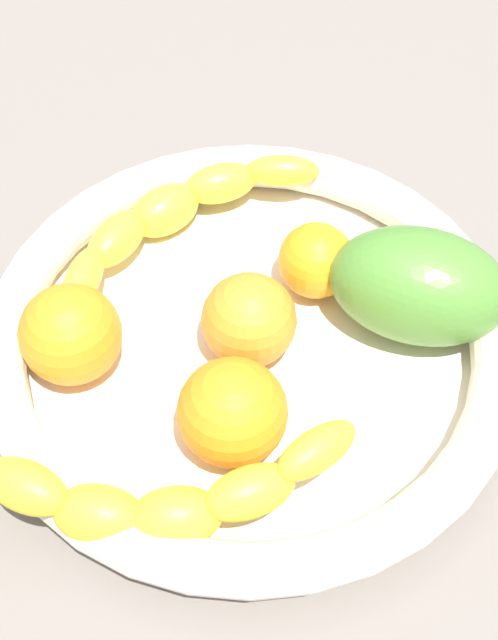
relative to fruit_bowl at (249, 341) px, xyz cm
name	(u,v)px	position (x,y,z in cm)	size (l,w,h in cm)	color
kitchen_counter	(249,374)	(0.00, 0.00, -3.87)	(120.00, 120.00, 3.00)	#6B645C
fruit_bowl	(249,341)	(0.00, 0.00, 0.00)	(34.04, 34.04, 4.62)	silver
banana_draped_left	(173,213)	(3.22, -10.71, 1.50)	(19.87, 12.15, 4.07)	yellow
banana_draped_right	(138,492)	(8.21, 10.23, 2.24)	(24.11, 10.38, 4.80)	yellow
orange_front	(249,319)	(-0.02, -0.10, 2.20)	(6.00, 6.00, 6.00)	orange
orange_mid_left	(232,412)	(2.28, 6.46, 2.42)	(6.44, 6.44, 6.44)	orange
orange_mid_right	(71,334)	(10.93, -0.97, 2.37)	(6.35, 6.35, 6.35)	orange
orange_rear	(316,261)	(-5.41, -4.29, 1.75)	(5.11, 5.11, 5.11)	orange
mango_green	(421,291)	(-10.92, 0.46, 2.87)	(11.46, 7.56, 7.36)	#4C8330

